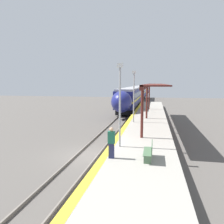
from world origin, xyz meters
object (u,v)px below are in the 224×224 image
object	(u,v)px
platform_bench	(150,151)
railway_signal	(119,96)
train	(142,91)
person_waiting	(111,142)
lamppost_mid	(134,93)
lamppost_near	(120,100)

from	to	relation	value
platform_bench	railway_signal	distance (m)	29.98
train	person_waiting	distance (m)	61.43
lamppost_mid	train	bearing A→B (deg)	92.59
platform_bench	lamppost_near	world-z (taller)	lamppost_near
platform_bench	lamppost_near	bearing A→B (deg)	132.81
train	railway_signal	xyz separation A→B (m)	(-2.18, -31.97, 0.19)
person_waiting	railway_signal	xyz separation A→B (m)	(-4.38, 29.41, 0.65)
person_waiting	lamppost_near	bearing A→B (deg)	87.56
railway_signal	person_waiting	bearing A→B (deg)	-81.53
person_waiting	railway_signal	size ratio (longest dim) A/B	0.41
train	person_waiting	xyz separation A→B (m)	(2.20, -61.39, -0.46)
train	railway_signal	size ratio (longest dim) A/B	22.73
platform_bench	lamppost_mid	bearing A→B (deg)	99.96
railway_signal	platform_bench	bearing A→B (deg)	-77.79
person_waiting	railway_signal	bearing A→B (deg)	98.47
train	person_waiting	bearing A→B (deg)	-87.95
lamppost_near	lamppost_mid	distance (m)	8.63
train	platform_bench	world-z (taller)	train
train	lamppost_near	bearing A→B (deg)	-87.79
person_waiting	platform_bench	bearing A→B (deg)	3.67
lamppost_mid	platform_bench	bearing A→B (deg)	-80.04
lamppost_mid	person_waiting	bearing A→B (deg)	-90.49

